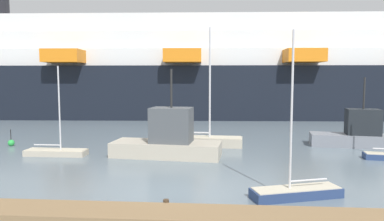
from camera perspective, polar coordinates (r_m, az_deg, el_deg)
name	(u,v)px	position (r m, az deg, el deg)	size (l,w,h in m)	color
ground_plane	(174,191)	(17.22, -2.96, -13.33)	(600.00, 600.00, 0.00)	slate
dock_pier	(162,217)	(13.67, -4.98, -17.30)	(27.08, 1.95, 0.57)	olive
sailboat_0	(56,151)	(26.67, -21.78, -6.33)	(4.44, 1.24, 6.44)	#BCB29E
sailboat_1	(204,140)	(28.24, 1.95, -4.91)	(6.46, 2.04, 9.69)	#BCB29E
sailboat_2	(296,190)	(16.90, 17.03, -12.62)	(4.41, 2.35, 7.70)	navy
fishing_boat_0	(168,139)	(24.38, -3.97, -4.86)	(7.97, 3.50, 6.21)	#BCB29E
fishing_boat_1	(359,134)	(31.07, 26.20, -3.52)	(7.56, 3.27, 5.66)	gray
channel_buoy_1	(11,143)	(32.02, -28.02, -4.78)	(0.52, 0.52, 1.37)	green
cruise_ship	(136,72)	(55.38, -9.38, 6.40)	(134.64, 25.78, 21.30)	black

